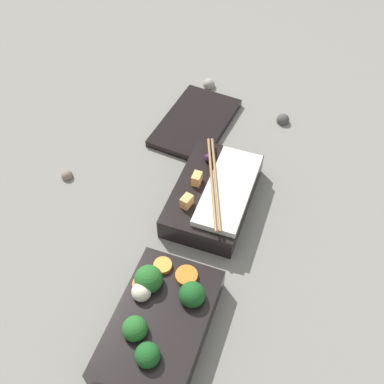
# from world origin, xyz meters

# --- Properties ---
(ground_plane) EXTENTS (3.00, 3.00, 0.00)m
(ground_plane) POSITION_xyz_m (0.00, 0.00, 0.00)
(ground_plane) COLOR slate
(bento_tray_vegetable) EXTENTS (0.21, 0.13, 0.08)m
(bento_tray_vegetable) POSITION_xyz_m (-0.12, 0.01, 0.03)
(bento_tray_vegetable) COLOR black
(bento_tray_vegetable) RESTS_ON ground_plane
(bento_tray_rice) EXTENTS (0.21, 0.13, 0.06)m
(bento_tray_rice) POSITION_xyz_m (0.13, 0.01, 0.03)
(bento_tray_rice) COLOR black
(bento_tray_rice) RESTS_ON ground_plane
(bento_lid) EXTENTS (0.22, 0.15, 0.02)m
(bento_lid) POSITION_xyz_m (0.32, 0.11, 0.01)
(bento_lid) COLOR black
(bento_lid) RESTS_ON ground_plane
(pebble_0) EXTENTS (0.02, 0.02, 0.02)m
(pebble_0) POSITION_xyz_m (0.10, 0.29, 0.01)
(pebble_0) COLOR #7A6B5B
(pebble_0) RESTS_ON ground_plane
(pebble_1) EXTENTS (0.03, 0.03, 0.03)m
(pebble_1) POSITION_xyz_m (0.46, 0.12, 0.01)
(pebble_1) COLOR gray
(pebble_1) RESTS_ON ground_plane
(pebble_2) EXTENTS (0.03, 0.03, 0.03)m
(pebble_2) POSITION_xyz_m (0.39, -0.06, 0.01)
(pebble_2) COLOR #474442
(pebble_2) RESTS_ON ground_plane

